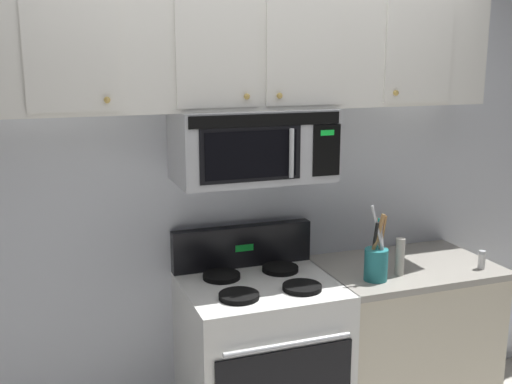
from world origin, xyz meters
TOP-DOWN VIEW (x-y plane):
  - back_wall at (0.00, 0.79)m, footprint 5.20×0.10m
  - stove_range at (0.00, 0.42)m, footprint 0.76×0.69m
  - over_range_microwave at (-0.00, 0.54)m, footprint 0.76×0.43m
  - upper_cabinets at (-0.00, 0.57)m, footprint 2.50×0.36m
  - counter_segment at (0.84, 0.43)m, footprint 0.93×0.65m
  - utensil_crock_teal at (0.56, 0.27)m, footprint 0.12×0.12m
  - salt_shaker at (1.17, 0.23)m, footprint 0.04×0.04m
  - pepper_mill at (0.71, 0.30)m, footprint 0.05×0.05m

SIDE VIEW (x-z plane):
  - counter_segment at x=0.84m, z-range 0.00..0.90m
  - stove_range at x=0.00m, z-range -0.09..1.03m
  - salt_shaker at x=1.17m, z-range 0.90..1.00m
  - pepper_mill at x=0.71m, z-range 0.90..1.09m
  - utensil_crock_teal at x=0.56m, z-range 0.81..1.20m
  - back_wall at x=0.00m, z-range 0.00..2.70m
  - over_range_microwave at x=0.00m, z-range 1.40..1.75m
  - upper_cabinets at x=0.00m, z-range 1.75..2.30m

